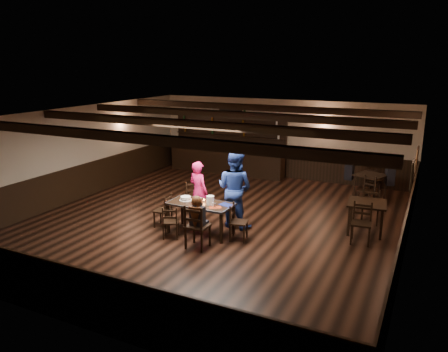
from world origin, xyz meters
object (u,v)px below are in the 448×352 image
at_px(woman_pink, 198,192).
at_px(bar_counter, 227,153).
at_px(chair_near_right, 196,224).
at_px(chair_near_left, 170,220).
at_px(dining_table, 201,206).
at_px(cake, 186,199).
at_px(man_blue, 235,189).

height_order(woman_pink, bar_counter, bar_counter).
xyz_separation_m(chair_near_right, woman_pink, (-0.79, 1.54, 0.20)).
bearing_deg(bar_counter, chair_near_left, -76.17).
bearing_deg(woman_pink, dining_table, 139.10).
xyz_separation_m(chair_near_left, bar_counter, (-1.52, 6.18, 0.28)).
bearing_deg(chair_near_left, cake, 85.63).
distance_m(chair_near_right, bar_counter, 6.83).
bearing_deg(woman_pink, chair_near_left, 106.11).
distance_m(chair_near_left, chair_near_right, 0.85).
distance_m(woman_pink, bar_counter, 5.11).
relative_size(chair_near_left, cake, 2.56).
distance_m(woman_pink, man_blue, 0.98).
bearing_deg(dining_table, cake, 176.50).
height_order(man_blue, cake, man_blue).
bearing_deg(cake, woman_pink, 92.94).
bearing_deg(chair_near_left, man_blue, 54.95).
bearing_deg(chair_near_right, man_blue, 84.11).
bearing_deg(chair_near_left, bar_counter, 103.83).
relative_size(woman_pink, cake, 5.16).
bearing_deg(chair_near_right, dining_table, 112.15).
bearing_deg(dining_table, bar_counter, 109.55).
relative_size(chair_near_left, man_blue, 0.40).
distance_m(dining_table, cake, 0.44).
height_order(man_blue, bar_counter, bar_counter).
bearing_deg(man_blue, chair_near_left, 62.21).
height_order(chair_near_left, man_blue, man_blue).
distance_m(chair_near_right, woman_pink, 1.75).
bearing_deg(dining_table, man_blue, 57.44).
bearing_deg(cake, chair_near_right, -48.67).
bearing_deg(man_blue, cake, 47.04).
bearing_deg(chair_near_right, bar_counter, 109.89).
xyz_separation_m(man_blue, cake, (-0.92, -0.77, -0.16)).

